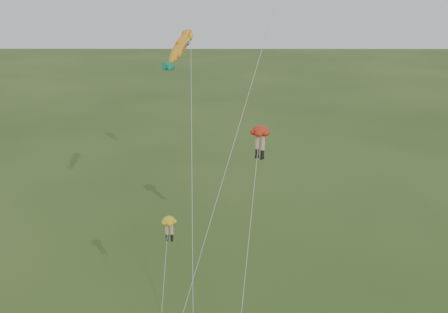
{
  "coord_description": "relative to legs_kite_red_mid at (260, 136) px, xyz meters",
  "views": [
    {
      "loc": [
        1.81,
        -26.69,
        22.37
      ],
      "look_at": [
        1.66,
        6.0,
        10.84
      ],
      "focal_mm": 40.0,
      "sensor_mm": 36.0,
      "label": 1
    }
  ],
  "objects": [
    {
      "name": "fish_kite",
      "position": [
        -5.65,
        0.58,
        6.2
      ],
      "size": [
        2.46,
        11.6,
        19.45
      ],
      "rotation": [
        0.66,
        0.0,
        -0.52
      ],
      "color": "yellow",
      "rests_on": "ground"
    },
    {
      "name": "legs_kite_red_mid",
      "position": [
        0.0,
        0.0,
        0.0
      ],
      "size": [
        2.93,
        10.78,
        12.48
      ],
      "rotation": [
        0.0,
        0.0,
        -0.61
      ],
      "color": "red",
      "rests_on": "ground"
    },
    {
      "name": "legs_kite_yellow",
      "position": [
        -5.9,
        -8.14,
        -3.32
      ],
      "size": [
        1.37,
        2.51,
        9.19
      ],
      "rotation": [
        0.0,
        0.0,
        -0.01
      ],
      "color": "gold",
      "rests_on": "ground"
    }
  ]
}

